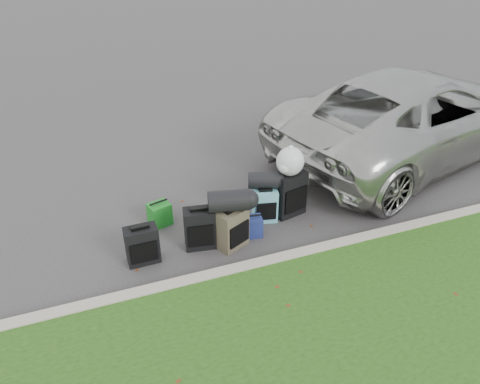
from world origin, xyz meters
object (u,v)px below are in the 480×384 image
object	(u,v)px
suitcase_small_black	(142,245)
tote_navy	(252,226)
suitcase_large_black_right	(289,193)
tote_green	(160,214)
suitcase_teal	(265,206)
suitcase_olive	(232,228)
suv	(413,115)
suitcase_large_black_left	(200,228)

from	to	relation	value
suitcase_small_black	tote_navy	world-z (taller)	suitcase_small_black
suitcase_large_black_right	tote_green	distance (m)	2.09
suitcase_small_black	suitcase_large_black_right	bearing A→B (deg)	8.22
suitcase_teal	tote_navy	xyz separation A→B (m)	(-0.34, -0.30, -0.12)
suitcase_large_black_right	suitcase_teal	bearing A→B (deg)	173.31
suitcase_olive	tote_green	xyz separation A→B (m)	(-0.88, 0.92, -0.12)
tote_green	suitcase_teal	bearing A→B (deg)	-32.54
suv	suitcase_large_black_right	xyz separation A→B (m)	(-3.20, -1.14, -0.46)
suitcase_large_black_left	tote_green	world-z (taller)	suitcase_large_black_left
suv	suitcase_small_black	xyz separation A→B (m)	(-5.65, -1.54, -0.55)
suitcase_olive	suitcase_large_black_right	size ratio (longest dim) A/B	0.82
suitcase_small_black	tote_navy	distance (m)	1.67
suitcase_large_black_left	tote_green	xyz separation A→B (m)	(-0.44, 0.77, -0.13)
tote_navy	suitcase_large_black_left	bearing A→B (deg)	-171.34
suitcase_large_black_right	tote_navy	world-z (taller)	suitcase_large_black_right
suv	tote_navy	distance (m)	4.31
suv	suitcase_olive	xyz separation A→B (m)	(-4.36, -1.63, -0.53)
suitcase_small_black	suitcase_large_black_left	distance (m)	0.85
suv	suitcase_small_black	world-z (taller)	suv
suitcase_large_black_left	suitcase_olive	xyz separation A→B (m)	(0.45, -0.15, -0.01)
suitcase_large_black_left	suitcase_large_black_right	bearing A→B (deg)	21.04
suitcase_olive	suitcase_large_black_right	xyz separation A→B (m)	(1.16, 0.48, 0.07)
suitcase_large_black_right	suitcase_olive	bearing A→B (deg)	-170.17
suv	suitcase_large_black_left	bearing A→B (deg)	92.07
suitcase_olive	suitcase_teal	xyz separation A→B (m)	(0.71, 0.44, -0.04)
suv	tote_navy	world-z (taller)	suv
suv	suitcase_small_black	distance (m)	5.88
suv	suitcase_teal	size ratio (longest dim) A/B	11.03
suitcase_teal	tote_green	distance (m)	1.67
suitcase_olive	tote_navy	xyz separation A→B (m)	(0.37, 0.13, -0.15)
suitcase_large_black_right	suv	bearing A→B (deg)	6.74
tote_green	tote_navy	size ratio (longest dim) A/B	1.16
suitcase_olive	tote_navy	world-z (taller)	suitcase_olive
suitcase_large_black_left	tote_green	bearing A→B (deg)	128.85
suitcase_olive	suitcase_small_black	bearing A→B (deg)	150.68
tote_green	tote_navy	xyz separation A→B (m)	(1.25, -0.78, -0.03)
suv	suitcase_olive	distance (m)	4.68
suitcase_teal	tote_navy	size ratio (longest dim) A/B	1.73
suitcase_small_black	tote_green	world-z (taller)	suitcase_small_black
suitcase_teal	suitcase_olive	bearing A→B (deg)	-135.29
suitcase_small_black	suv	bearing A→B (deg)	14.33
suitcase_small_black	suitcase_large_black_left	world-z (taller)	suitcase_large_black_left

